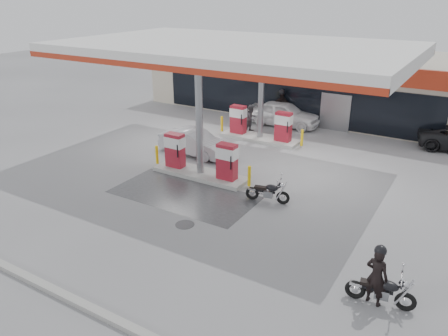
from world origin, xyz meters
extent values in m
plane|color=gray|center=(0.00, 0.00, 0.00)|extent=(90.00, 90.00, 0.00)
cube|color=#4C4C4F|center=(0.50, 0.00, 0.00)|extent=(6.00, 3.00, 0.00)
cylinder|color=#38383A|center=(2.00, -2.00, 0.00)|extent=(0.70, 0.70, 0.01)
cube|color=gray|center=(0.00, -7.00, 0.07)|extent=(28.00, 0.25, 0.15)
cube|color=#BFB2A0|center=(0.00, 16.00, 2.00)|extent=(22.00, 8.00, 4.00)
cube|color=black|center=(0.00, 11.97, 1.40)|extent=(18.00, 0.10, 2.60)
cube|color=#AA2B15|center=(0.00, 11.90, 3.50)|extent=(22.00, 0.25, 1.00)
cube|color=navy|center=(7.00, 11.85, 3.50)|extent=(3.50, 0.12, 0.80)
cube|color=gray|center=(3.00, 11.93, 1.10)|extent=(1.80, 0.14, 2.20)
cube|color=silver|center=(0.00, 5.00, 5.30)|extent=(16.00, 10.00, 0.60)
cube|color=#AA2B15|center=(0.00, 0.05, 5.12)|extent=(16.00, 0.12, 0.24)
cube|color=#AA2B15|center=(0.00, 9.95, 5.12)|extent=(16.00, 0.12, 0.24)
cylinder|color=gray|center=(0.00, 2.00, 2.59)|extent=(0.32, 0.32, 5.00)
cylinder|color=gray|center=(0.00, 8.00, 2.59)|extent=(0.32, 0.32, 5.00)
cube|color=#9E9E99|center=(0.00, 2.00, 0.09)|extent=(4.50, 1.30, 0.18)
cube|color=maroon|center=(-1.40, 2.00, 0.98)|extent=(0.85, 0.48, 1.60)
cube|color=maroon|center=(1.40, 2.00, 0.98)|extent=(0.85, 0.48, 1.60)
cube|color=silver|center=(-1.40, 2.00, 1.38)|extent=(0.88, 0.52, 0.50)
cube|color=silver|center=(1.40, 2.00, 1.38)|extent=(0.88, 0.52, 0.50)
cylinder|color=yellow|center=(-2.50, 2.00, 0.54)|extent=(0.14, 0.14, 0.90)
cylinder|color=yellow|center=(2.50, 2.00, 0.54)|extent=(0.14, 0.14, 0.90)
cube|color=#9E9E99|center=(0.00, 8.00, 0.09)|extent=(4.50, 1.30, 0.18)
cube|color=maroon|center=(-1.40, 8.00, 0.98)|extent=(0.85, 0.48, 1.60)
cube|color=maroon|center=(1.40, 8.00, 0.98)|extent=(0.85, 0.48, 1.60)
cube|color=silver|center=(-1.40, 8.00, 1.38)|extent=(0.88, 0.52, 0.50)
cube|color=silver|center=(1.40, 8.00, 1.38)|extent=(0.88, 0.52, 0.50)
cylinder|color=yellow|center=(-2.50, 8.00, 0.54)|extent=(0.14, 0.14, 0.90)
cylinder|color=yellow|center=(2.50, 8.00, 0.54)|extent=(0.14, 0.14, 0.90)
torus|color=black|center=(9.65, -2.70, 0.28)|extent=(0.57, 0.21, 0.56)
torus|color=black|center=(8.37, -2.88, 0.28)|extent=(0.57, 0.21, 0.56)
cube|color=gray|center=(9.05, -2.79, 0.35)|extent=(0.40, 0.27, 0.28)
cube|color=black|center=(8.91, -2.80, 0.45)|extent=(0.85, 0.21, 0.07)
ellipsoid|color=black|center=(9.18, -2.77, 0.65)|extent=(0.56, 0.37, 0.26)
cube|color=black|center=(8.72, -2.83, 0.60)|extent=(0.54, 0.29, 0.09)
cylinder|color=silver|center=(9.46, -2.73, 0.93)|extent=(0.13, 0.71, 0.03)
sphere|color=silver|center=(9.57, -2.71, 0.82)|extent=(0.17, 0.17, 0.17)
cylinder|color=silver|center=(8.57, -2.72, 0.26)|extent=(0.84, 0.19, 0.07)
imported|color=black|center=(8.85, -2.81, 0.85)|extent=(0.70, 0.54, 1.70)
torus|color=black|center=(4.36, 1.33, 0.27)|extent=(0.56, 0.24, 0.55)
torus|color=black|center=(3.13, 1.07, 0.27)|extent=(0.56, 0.24, 0.55)
cube|color=gray|center=(3.78, 1.21, 0.35)|extent=(0.40, 0.29, 0.27)
cube|color=black|center=(3.65, 1.18, 0.44)|extent=(0.82, 0.26, 0.07)
ellipsoid|color=black|center=(3.92, 1.24, 0.64)|extent=(0.56, 0.39, 0.25)
cube|color=black|center=(3.47, 1.14, 0.58)|extent=(0.53, 0.32, 0.09)
cylinder|color=silver|center=(4.18, 1.30, 0.91)|extent=(0.18, 0.68, 0.03)
sphere|color=silver|center=(4.29, 1.32, 0.80)|extent=(0.16, 0.16, 0.16)
cylinder|color=silver|center=(3.31, 1.24, 0.25)|extent=(0.82, 0.24, 0.07)
imported|color=white|center=(0.02, 11.20, 0.76)|extent=(4.53, 2.01, 1.52)
imported|color=#4D4C51|center=(-1.14, 9.12, 0.81)|extent=(0.75, 0.89, 1.62)
imported|color=#AAABB2|center=(-1.83, 4.20, 0.64)|extent=(3.96, 1.61, 1.28)
imported|color=black|center=(-8.15, 14.00, 0.63)|extent=(4.67, 3.09, 1.26)
imported|color=black|center=(-0.35, 11.61, 1.01)|extent=(1.28, 0.84, 2.02)
camera|label=1|loc=(10.32, -13.10, 7.90)|focal=35.00mm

